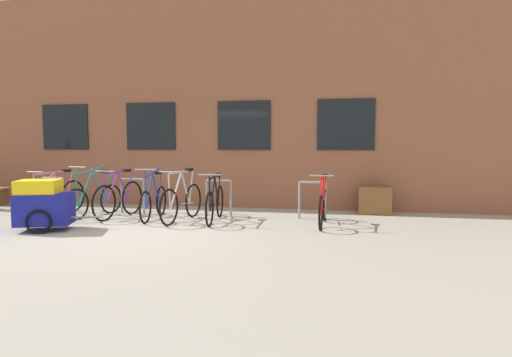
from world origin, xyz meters
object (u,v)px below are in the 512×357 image
bicycle_pink (55,197)px  bicycle_blue (154,201)px  bicycle_black (215,202)px  bicycle_teal (95,199)px  bicycle_silver (182,201)px  bicycle_purple (119,198)px  bicycle_red (323,206)px  planter_box (374,200)px  bike_trailer (44,204)px

bicycle_pink → bicycle_blue: bearing=-0.8°
bicycle_blue → bicycle_black: (1.33, -0.02, 0.00)m
bicycle_black → bicycle_teal: (-2.71, 0.06, 0.00)m
bicycle_pink → bicycle_blue: 2.33m
bicycle_silver → bicycle_purple: bearing=174.4°
bicycle_red → bicycle_teal: bicycle_teal is taller
planter_box → bicycle_silver: bearing=-157.5°
bicycle_blue → bicycle_teal: 1.38m
bike_trailer → planter_box: 6.70m
bicycle_silver → bicycle_teal: 2.04m
bike_trailer → bicycle_black: bearing=28.8°
bicycle_purple → planter_box: 5.57m
bicycle_silver → bicycle_blue: 0.67m
bicycle_pink → bicycle_silver: size_ratio=1.02×
bicycle_pink → bicycle_silver: bearing=-2.6°
bicycle_silver → bike_trailer: size_ratio=1.20×
bicycle_blue → bicycle_black: bicycle_blue is taller
bicycle_pink → bike_trailer: bearing=-59.4°
bicycle_black → bike_trailer: size_ratio=1.20×
bicycle_red → bicycle_purple: (-4.29, 0.09, 0.03)m
bicycle_black → planter_box: 3.58m
bicycle_black → planter_box: bearing=25.4°
bicycle_red → bicycle_teal: bearing=178.9°
bicycle_blue → bicycle_silver: bearing=-9.0°
bicycle_red → bicycle_silver: 2.83m
bicycle_pink → bike_trailer: bicycle_pink is taller
bicycle_pink → bike_trailer: size_ratio=1.23×
bike_trailer → bicycle_pink: bearing=120.6°
bicycle_silver → planter_box: bearing=22.5°
bicycle_silver → planter_box: bicycle_silver is taller
bicycle_pink → bike_trailer: 1.81m
bicycle_pink → bicycle_silver: (2.99, -0.14, -0.00)m
bicycle_teal → bicycle_silver: bearing=-4.0°
bicycle_purple → bicycle_black: 2.14m
bike_trailer → bicycle_purple: bearing=69.0°
bike_trailer → planter_box: bike_trailer is taller
bicycle_purple → bike_trailer: bearing=-111.0°
bicycle_pink → bicycle_teal: (0.96, 0.00, -0.02)m
bicycle_pink → bike_trailer: (0.92, -1.56, 0.07)m
bicycle_pink → bicycle_teal: bearing=0.2°
bicycle_red → planter_box: 1.90m
bicycle_purple → bike_trailer: size_ratio=1.15×
bicycle_red → bicycle_blue: bearing=179.1°
bicycle_pink → bicycle_purple: size_ratio=1.07×
bicycle_pink → bicycle_blue: (2.33, -0.03, -0.02)m
bicycle_teal → bike_trailer: (-0.03, -1.56, 0.09)m
bicycle_red → bicycle_blue: (-3.48, 0.05, 0.01)m
bicycle_silver → bicycle_teal: bicycle_teal is taller
bicycle_blue → bicycle_red: bearing=-0.9°
bicycle_blue → bicycle_purple: (-0.81, 0.04, 0.03)m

